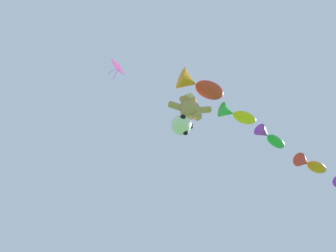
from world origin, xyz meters
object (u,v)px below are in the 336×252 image
soccer_ball_kite (181,125)px  diamond_kite (117,68)px  fish_kite_tangerine (310,164)px  fish_kite_crimson (199,86)px  fish_kite_emerald (270,137)px  fish_kite_goldfin (236,115)px  teddy_bear_kite (190,107)px

soccer_ball_kite → diamond_kite: (-3.30, -0.29, 4.93)m
diamond_kite → fish_kite_tangerine: bearing=12.6°
fish_kite_crimson → fish_kite_emerald: fish_kite_crimson is taller
fish_kite_emerald → fish_kite_tangerine: fish_kite_emerald is taller
fish_kite_crimson → fish_kite_emerald: 4.36m
fish_kite_crimson → fish_kite_goldfin: bearing=26.2°
teddy_bear_kite → fish_kite_crimson: bearing=-59.1°
soccer_ball_kite → fish_kite_emerald: fish_kite_emerald is taller
soccer_ball_kite → fish_kite_crimson: size_ratio=0.38×
fish_kite_emerald → fish_kite_goldfin: bearing=-152.8°
teddy_bear_kite → fish_kite_goldfin: size_ratio=1.02×
teddy_bear_kite → diamond_kite: (-3.67, -0.06, 3.76)m
fish_kite_goldfin → soccer_ball_kite: bearing=-179.4°
diamond_kite → soccer_ball_kite: bearing=5.0°
fish_kite_goldfin → teddy_bear_kite: bearing=-173.2°
fish_kite_goldfin → fish_kite_tangerine: fish_kite_goldfin is taller
soccer_ball_kite → diamond_kite: 5.94m
teddy_bear_kite → fish_kite_goldfin: bearing=6.8°
soccer_ball_kite → fish_kite_goldfin: fish_kite_goldfin is taller
teddy_bear_kite → fish_kite_emerald: (4.26, 1.34, 0.82)m
soccer_ball_kite → teddy_bear_kite: bearing=-32.3°
fish_kite_crimson → diamond_kite: diamond_kite is taller
fish_kite_crimson → fish_kite_emerald: bearing=26.8°
teddy_bear_kite → diamond_kite: diamond_kite is taller
soccer_ball_kite → fish_kite_tangerine: size_ratio=0.48×
soccer_ball_kite → fish_kite_goldfin: (2.53, 0.02, 1.65)m
diamond_kite → fish_kite_goldfin: bearing=3.1°
soccer_ball_kite → fish_kite_emerald: size_ratio=0.46×
fish_kite_crimson → diamond_kite: size_ratio=0.93×
teddy_bear_kite → fish_kite_emerald: fish_kite_emerald is taller
soccer_ball_kite → fish_kite_emerald: (4.63, 1.10, 2.00)m
fish_kite_emerald → fish_kite_tangerine: bearing=21.8°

